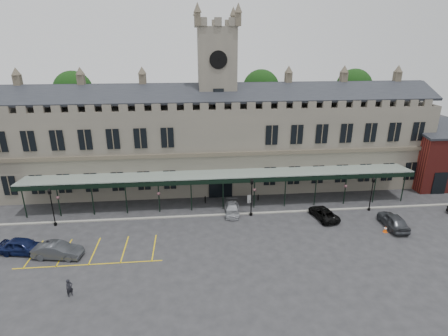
{
  "coord_description": "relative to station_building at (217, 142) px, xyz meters",
  "views": [
    {
      "loc": [
        -3.82,
        -32.88,
        20.08
      ],
      "look_at": [
        0.0,
        6.0,
        6.0
      ],
      "focal_mm": 28.0,
      "sensor_mm": 36.0,
      "label": 1
    }
  ],
  "objects": [
    {
      "name": "bollard_right",
      "position": [
        4.95,
        -6.59,
        -6.06
      ],
      "size": [
        0.14,
        0.14,
        0.81
      ],
      "primitive_type": "cylinder",
      "color": "black",
      "rests_on": "ground"
    },
    {
      "name": "car_left_a",
      "position": [
        -21.0,
        -16.65,
        -5.66
      ],
      "size": [
        4.99,
        2.74,
        1.61
      ],
      "primitive_type": "imported",
      "rotation": [
        0.0,
        0.0,
        1.38
      ],
      "color": "#0C1336",
      "rests_on": "ground"
    },
    {
      "name": "lamp_post_mid",
      "position": [
        3.25,
        -10.81,
        -3.55
      ],
      "size": [
        0.47,
        0.47,
        4.93
      ],
      "color": "black",
      "rests_on": "ground"
    },
    {
      "name": "station_building",
      "position": [
        0.0,
        0.0,
        0.0
      ],
      "size": [
        60.0,
        10.36,
        17.3
      ],
      "color": "#605A50",
      "rests_on": "ground"
    },
    {
      "name": "traffic_cone",
      "position": [
        17.57,
        -16.27,
        -6.11
      ],
      "size": [
        0.46,
        0.46,
        0.73
      ],
      "rotation": [
        0.0,
        0.0,
        0.16
      ],
      "color": "#FC5107",
      "rests_on": "ground"
    },
    {
      "name": "car_taxi",
      "position": [
        1.0,
        -10.05,
        -5.85
      ],
      "size": [
        2.16,
        4.43,
        1.24
      ],
      "primitive_type": "imported",
      "rotation": [
        0.0,
        0.0,
        -0.1
      ],
      "color": "#A3A6AB",
      "rests_on": "ground"
    },
    {
      "name": "canopy",
      "position": [
        0.0,
        -8.45,
        -4.06
      ],
      "size": [
        50.0,
        4.1,
        4.3
      ],
      "color": "#8C9E93",
      "rests_on": "ground"
    },
    {
      "name": "car_van",
      "position": [
        11.85,
        -12.36,
        -5.83
      ],
      "size": [
        2.92,
        4.89,
        1.27
      ],
      "primitive_type": "imported",
      "rotation": [
        0.0,
        0.0,
        3.33
      ],
      "color": "black",
      "rests_on": "ground"
    },
    {
      "name": "lamp_post_left",
      "position": [
        -19.86,
        -11.05,
        -3.68
      ],
      "size": [
        0.44,
        0.44,
        4.7
      ],
      "color": "black",
      "rests_on": "ground"
    },
    {
      "name": "person_b",
      "position": [
        -18.3,
        -17.25,
        -5.66
      ],
      "size": [
        0.91,
        0.78,
        1.62
      ],
      "primitive_type": "imported",
      "rotation": [
        0.0,
        0.0,
        3.38
      ],
      "color": "black",
      "rests_on": "ground"
    },
    {
      "name": "car_right_a",
      "position": [
        19.0,
        -15.27,
        -5.64
      ],
      "size": [
        2.25,
        4.98,
        1.66
      ],
      "primitive_type": "imported",
      "rotation": [
        0.0,
        0.0,
        3.08
      ],
      "color": "#383A3F",
      "rests_on": "ground"
    },
    {
      "name": "ground",
      "position": [
        0.0,
        -15.91,
        -6.47
      ],
      "size": [
        140.0,
        140.0,
        0.0
      ],
      "primitive_type": "plane",
      "color": "#28282B"
    },
    {
      "name": "brick_annex",
      "position": [
        34.0,
        -2.94,
        -2.31
      ],
      "size": [
        12.4,
        8.36,
        9.23
      ],
      "color": "maroon",
      "rests_on": "ground"
    },
    {
      "name": "tree_behind_left",
      "position": [
        -22.0,
        9.09,
        6.35
      ],
      "size": [
        6.0,
        6.0,
        16.0
      ],
      "color": "#332314",
      "rests_on": "ground"
    },
    {
      "name": "parking_markings",
      "position": [
        -14.0,
        -17.41,
        -6.47
      ],
      "size": [
        16.0,
        6.0,
        0.01
      ],
      "primitive_type": null,
      "color": "gold",
      "rests_on": "ground"
    },
    {
      "name": "sign_board",
      "position": [
        3.67,
        -7.25,
        -5.91
      ],
      "size": [
        0.66,
        0.18,
        1.14
      ],
      "rotation": [
        0.0,
        0.0,
        0.21
      ],
      "color": "black",
      "rests_on": "ground"
    },
    {
      "name": "tree_behind_right",
      "position": [
        24.0,
        9.09,
        6.35
      ],
      "size": [
        6.0,
        6.0,
        16.0
      ],
      "color": "#332314",
      "rests_on": "ground"
    },
    {
      "name": "person_a",
      "position": [
        -14.31,
        -23.68,
        -5.66
      ],
      "size": [
        0.69,
        0.69,
        1.61
      ],
      "primitive_type": "imported",
      "rotation": [
        0.0,
        0.0,
        0.79
      ],
      "color": "black",
      "rests_on": "ground"
    },
    {
      "name": "lamp_post_right",
      "position": [
        18.4,
        -10.91,
        -3.77
      ],
      "size": [
        0.43,
        0.43,
        4.55
      ],
      "color": "black",
      "rests_on": "ground"
    },
    {
      "name": "tree_behind_mid",
      "position": [
        8.0,
        9.09,
        6.35
      ],
      "size": [
        6.0,
        6.0,
        16.0
      ],
      "color": "#332314",
      "rests_on": "ground"
    },
    {
      "name": "bollard_left",
      "position": [
        -2.19,
        -6.75,
        -5.99
      ],
      "size": [
        0.17,
        0.17,
        0.95
      ],
      "primitive_type": "cylinder",
      "color": "black",
      "rests_on": "ground"
    },
    {
      "name": "clock_tower",
      "position": [
        0.0,
        0.09,
        6.64
      ],
      "size": [
        5.6,
        5.6,
        24.8
      ],
      "color": "#605A50",
      "rests_on": "ground"
    },
    {
      "name": "car_left_b",
      "position": [
        -17.25,
        -17.76,
        -5.69
      ],
      "size": [
        4.94,
        2.36,
        1.56
      ],
      "primitive_type": "imported",
      "rotation": [
        0.0,
        0.0,
        1.42
      ],
      "color": "#383A3F",
      "rests_on": "ground"
    },
    {
      "name": "kerb",
      "position": [
        0.0,
        -10.41,
        -6.41
      ],
      "size": [
        60.0,
        0.4,
        0.12
      ],
      "primitive_type": "cube",
      "color": "gray",
      "rests_on": "ground"
    }
  ]
}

